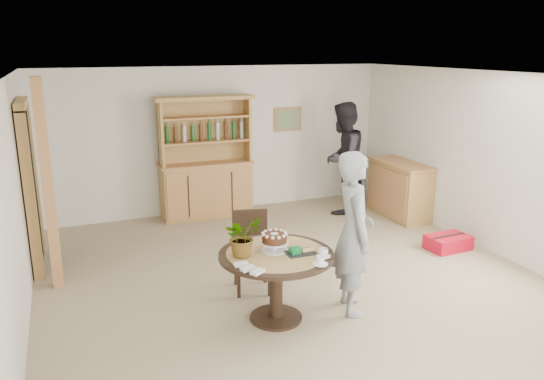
{
  "coord_description": "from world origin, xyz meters",
  "views": [
    {
      "loc": [
        -2.49,
        -5.24,
        2.82
      ],
      "look_at": [
        -0.08,
        0.79,
        1.05
      ],
      "focal_mm": 35.0,
      "sensor_mm": 36.0,
      "label": 1
    }
  ],
  "objects_px": {
    "dining_table": "(276,266)",
    "red_suitcase": "(448,242)",
    "dining_chair": "(251,245)",
    "sideboard": "(400,189)",
    "hutch": "(206,177)",
    "teen_boy": "(353,233)",
    "adult_person": "(343,158)"
  },
  "relations": [
    {
      "from": "dining_chair",
      "to": "red_suitcase",
      "type": "height_order",
      "value": "dining_chair"
    },
    {
      "from": "sideboard",
      "to": "teen_boy",
      "type": "height_order",
      "value": "teen_boy"
    },
    {
      "from": "dining_chair",
      "to": "red_suitcase",
      "type": "xyz_separation_m",
      "value": [
        3.03,
        0.12,
        -0.43
      ]
    },
    {
      "from": "dining_table",
      "to": "hutch",
      "type": "bearing_deg",
      "value": 86.17
    },
    {
      "from": "hutch",
      "to": "teen_boy",
      "type": "bearing_deg",
      "value": -81.17
    },
    {
      "from": "sideboard",
      "to": "teen_boy",
      "type": "xyz_separation_m",
      "value": [
        -2.44,
        -2.61,
        0.42
      ]
    },
    {
      "from": "sideboard",
      "to": "dining_table",
      "type": "xyz_separation_m",
      "value": [
        -3.29,
        -2.51,
        0.13
      ]
    },
    {
      "from": "sideboard",
      "to": "dining_chair",
      "type": "relative_size",
      "value": 1.33
    },
    {
      "from": "dining_chair",
      "to": "teen_boy",
      "type": "bearing_deg",
      "value": -35.51
    },
    {
      "from": "dining_table",
      "to": "dining_chair",
      "type": "distance_m",
      "value": 0.83
    },
    {
      "from": "sideboard",
      "to": "dining_table",
      "type": "height_order",
      "value": "sideboard"
    },
    {
      "from": "hutch",
      "to": "red_suitcase",
      "type": "bearing_deg",
      "value": -45.05
    },
    {
      "from": "dining_chair",
      "to": "sideboard",
      "type": "bearing_deg",
      "value": 39.84
    },
    {
      "from": "dining_table",
      "to": "red_suitcase",
      "type": "xyz_separation_m",
      "value": [
        3.05,
        0.95,
        -0.5
      ]
    },
    {
      "from": "teen_boy",
      "to": "adult_person",
      "type": "xyz_separation_m",
      "value": [
        1.64,
        3.19,
        0.07
      ]
    },
    {
      "from": "sideboard",
      "to": "adult_person",
      "type": "height_order",
      "value": "adult_person"
    },
    {
      "from": "dining_chair",
      "to": "teen_boy",
      "type": "relative_size",
      "value": 0.53
    },
    {
      "from": "dining_chair",
      "to": "red_suitcase",
      "type": "bearing_deg",
      "value": 14.91
    },
    {
      "from": "dining_table",
      "to": "adult_person",
      "type": "relative_size",
      "value": 0.63
    },
    {
      "from": "teen_boy",
      "to": "red_suitcase",
      "type": "relative_size",
      "value": 2.85
    },
    {
      "from": "hutch",
      "to": "sideboard",
      "type": "xyz_separation_m",
      "value": [
        3.04,
        -1.24,
        -0.22
      ]
    },
    {
      "from": "teen_boy",
      "to": "sideboard",
      "type": "bearing_deg",
      "value": -27.11
    },
    {
      "from": "red_suitcase",
      "to": "adult_person",
      "type": "bearing_deg",
      "value": 101.03
    },
    {
      "from": "teen_boy",
      "to": "red_suitcase",
      "type": "height_order",
      "value": "teen_boy"
    },
    {
      "from": "dining_table",
      "to": "dining_chair",
      "type": "height_order",
      "value": "dining_chair"
    },
    {
      "from": "sideboard",
      "to": "dining_chair",
      "type": "xyz_separation_m",
      "value": [
        -3.27,
        -1.69,
        0.06
      ]
    },
    {
      "from": "hutch",
      "to": "dining_table",
      "type": "distance_m",
      "value": 3.77
    },
    {
      "from": "teen_boy",
      "to": "adult_person",
      "type": "distance_m",
      "value": 3.59
    },
    {
      "from": "dining_chair",
      "to": "teen_boy",
      "type": "distance_m",
      "value": 1.3
    },
    {
      "from": "dining_table",
      "to": "red_suitcase",
      "type": "relative_size",
      "value": 1.92
    },
    {
      "from": "dining_table",
      "to": "teen_boy",
      "type": "height_order",
      "value": "teen_boy"
    },
    {
      "from": "hutch",
      "to": "adult_person",
      "type": "bearing_deg",
      "value": -16.44
    }
  ]
}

